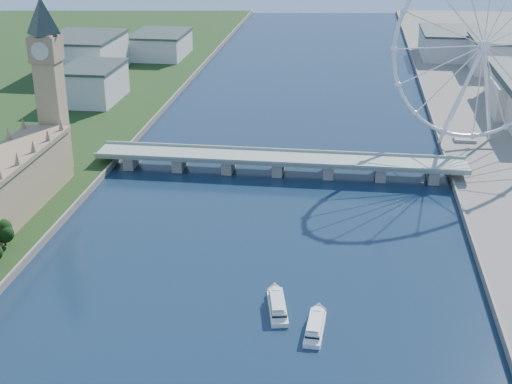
# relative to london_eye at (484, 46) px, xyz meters

# --- Properties ---
(big_ben) EXTENTS (20.02, 20.02, 110.00)m
(big_ben) POSITION_rel_london_eye_xyz_m (-247.98, -77.08, -0.95)
(big_ben) COLOR tan
(big_ben) RESTS_ON ground
(westminster_bridge) EXTENTS (220.00, 22.00, 9.50)m
(westminster_bridge) POSITION_rel_london_eye_xyz_m (-119.98, -55.08, -60.89)
(westminster_bridge) COLOR gray
(westminster_bridge) RESTS_ON ground
(london_eye) EXTENTS (113.60, 39.12, 124.30)m
(london_eye) POSITION_rel_london_eye_xyz_m (0.00, 0.00, 0.00)
(london_eye) COLOR silver
(london_eye) RESTS_ON ground
(city_skyline) EXTENTS (505.00, 280.00, 32.00)m
(city_skyline) POSITION_rel_london_eye_xyz_m (-80.75, 205.00, -50.56)
(city_skyline) COLOR beige
(city_skyline) RESTS_ON ground
(tour_boat_near) EXTENTS (12.22, 28.68, 6.13)m
(tour_boat_near) POSITION_rel_london_eye_xyz_m (-104.64, -208.61, -67.52)
(tour_boat_near) COLOR silver
(tour_boat_near) RESTS_ON ground
(tour_boat_far) EXTENTS (8.29, 26.98, 5.85)m
(tour_boat_far) POSITION_rel_london_eye_xyz_m (-89.01, -221.12, -67.52)
(tour_boat_far) COLOR white
(tour_boat_far) RESTS_ON ground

